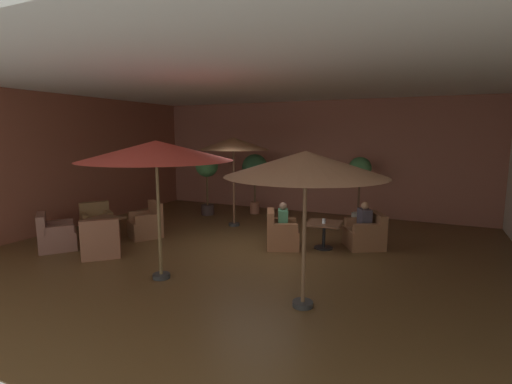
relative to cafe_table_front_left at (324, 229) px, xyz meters
The scene contains 21 objects.
ground_plane 1.89m from the cafe_table_front_left, 143.21° to the right, with size 11.30×10.05×0.02m, color brown.
wall_back_brick 4.38m from the cafe_table_front_left, 110.59° to the left, with size 11.30×0.08×3.71m, color #9F5E4C.
wall_left_accent 7.29m from the cafe_table_front_left, behind, with size 0.08×10.05×3.71m, color brown.
ceiling_slab 3.75m from the cafe_table_front_left, 143.21° to the right, with size 11.30×10.05×0.06m, color white.
cafe_table_front_left is the anchor object (origin of this frame).
armchair_front_left_north 1.00m from the cafe_table_front_left, 28.99° to the left, with size 1.08×1.09×0.82m.
armchair_front_left_east 1.00m from the cafe_table_front_left, 157.81° to the right, with size 0.95×0.94×0.89m.
cafe_table_front_right 5.29m from the cafe_table_front_left, 159.82° to the right, with size 0.76×0.76×0.61m.
armchair_front_right_north 6.20m from the cafe_table_front_left, 154.68° to the right, with size 1.11×1.10×0.85m.
armchair_front_right_east 4.97m from the cafe_table_front_left, 148.71° to the right, with size 1.07×1.07×0.86m.
armchair_front_right_south 4.51m from the cafe_table_front_left, 167.89° to the right, with size 1.02×1.02×0.90m.
armchair_front_right_west 5.97m from the cafe_table_front_left, 167.87° to the right, with size 1.02×1.02×0.82m.
patio_umbrella_tall_red 3.62m from the cafe_table_front_left, 160.21° to the left, with size 1.99×1.99×2.54m.
patio_umbrella_center_beige 4.23m from the cafe_table_front_left, 126.47° to the right, with size 2.70×2.70×2.52m.
patio_umbrella_near_wall 3.55m from the cafe_table_front_left, 81.26° to the right, with size 2.40×2.40×2.39m.
potted_tree_left_corner 4.94m from the cafe_table_front_left, 155.51° to the left, with size 0.73×0.73×1.98m.
potted_tree_mid_left 4.30m from the cafe_table_front_left, 137.42° to the left, with size 0.84×0.84×1.98m.
potted_tree_mid_right 2.98m from the cafe_table_front_left, 83.79° to the left, with size 0.66×0.66×1.98m.
patron_blue_shirt 0.98m from the cafe_table_front_left, 157.81° to the right, with size 0.34×0.42×0.63m.
patron_by_window 0.98m from the cafe_table_front_left, 28.99° to the left, with size 0.39×0.45×0.64m.
iced_drink_cup 0.22m from the cafe_table_front_left, 80.49° to the right, with size 0.08×0.08×0.11m, color silver.
Camera 1 is at (3.55, -7.21, 2.64)m, focal length 26.27 mm.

